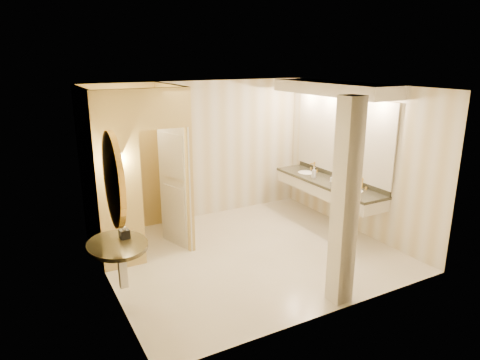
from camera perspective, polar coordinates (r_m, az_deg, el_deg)
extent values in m
plane|color=beige|center=(7.20, 1.21, -9.66)|extent=(4.50, 4.50, 0.00)
plane|color=white|center=(6.50, 1.36, 12.30)|extent=(4.50, 4.50, 0.00)
cube|color=silver|center=(8.47, -5.49, 3.90)|extent=(4.50, 0.02, 2.70)
cube|color=silver|center=(5.18, 12.41, -4.42)|extent=(4.50, 0.02, 2.70)
cube|color=silver|center=(5.98, -17.77, -2.02)|extent=(0.02, 4.00, 2.70)
cube|color=silver|center=(8.06, 15.31, 2.76)|extent=(0.02, 4.00, 2.70)
cube|color=#DFC774|center=(7.51, -8.83, 2.19)|extent=(0.10, 1.50, 2.70)
cube|color=#DFC774|center=(6.51, -15.86, -0.40)|extent=(0.65, 0.10, 2.70)
cube|color=#DFC774|center=(6.49, -10.27, 9.39)|extent=(0.80, 0.10, 0.60)
cube|color=beige|center=(7.21, -8.61, -0.85)|extent=(0.29, 0.78, 2.10)
cylinder|color=gold|center=(6.39, -15.85, 1.16)|extent=(0.03, 0.03, 0.30)
cone|color=beige|center=(6.34, -15.99, 2.90)|extent=(0.14, 0.14, 0.14)
cube|color=beige|center=(8.30, 11.60, -1.03)|extent=(0.60, 2.52, 0.24)
cube|color=black|center=(8.27, 11.65, -0.24)|extent=(0.64, 2.56, 0.05)
cube|color=black|center=(8.43, 13.14, 0.47)|extent=(0.03, 2.52, 0.10)
ellipsoid|color=white|center=(7.79, 14.85, -1.62)|extent=(0.40, 0.44, 0.15)
cylinder|color=gold|center=(7.89, 15.98, -0.50)|extent=(0.03, 0.03, 0.22)
ellipsoid|color=white|center=(8.79, 8.79, 0.73)|extent=(0.40, 0.44, 0.15)
cylinder|color=gold|center=(8.87, 9.86, 1.70)|extent=(0.03, 0.03, 0.22)
cube|color=white|center=(8.26, 13.45, 5.69)|extent=(0.03, 2.52, 1.40)
cube|color=beige|center=(7.97, 12.37, 11.85)|extent=(0.75, 2.72, 0.22)
cylinder|color=black|center=(5.66, -16.04, -8.33)|extent=(0.93, 0.93, 0.05)
cube|color=beige|center=(5.80, -15.42, -10.97)|extent=(0.10, 0.10, 0.60)
cylinder|color=gold|center=(5.38, -16.53, -0.01)|extent=(0.07, 0.93, 0.93)
cylinder|color=white|center=(5.39, -16.11, 0.05)|extent=(0.02, 0.75, 0.75)
cube|color=beige|center=(5.54, 13.82, -3.14)|extent=(0.26, 0.26, 2.70)
cube|color=black|center=(5.75, -15.15, -6.96)|extent=(0.13, 0.13, 0.12)
imported|color=white|center=(7.87, -17.41, -5.18)|extent=(0.64, 0.83, 0.75)
imported|color=beige|center=(8.19, 12.16, 0.19)|extent=(0.07, 0.08, 0.12)
imported|color=silver|center=(7.90, 13.48, -0.53)|extent=(0.09, 0.09, 0.11)
imported|color=#C6B28C|center=(8.36, 9.83, 1.00)|extent=(0.10, 0.10, 0.22)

